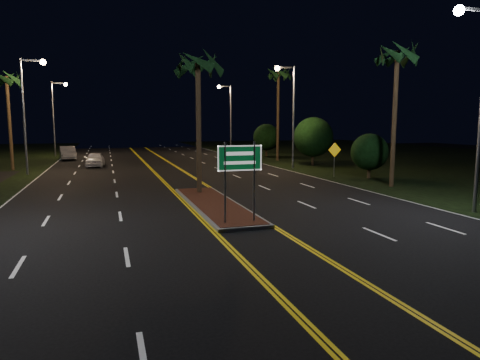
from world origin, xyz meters
name	(u,v)px	position (x,y,z in m)	size (l,w,h in m)	color
ground	(265,244)	(0.00, 0.00, 0.00)	(120.00, 120.00, 0.00)	black
grass_right	(440,160)	(30.00, 25.00, 0.00)	(40.00, 110.00, 0.01)	black
median_island	(214,204)	(0.00, 7.00, 0.08)	(2.25, 10.25, 0.17)	gray
highway_sign	(240,166)	(0.00, 2.80, 2.40)	(1.80, 0.08, 3.20)	gray
streetlight_left_mid	(28,102)	(-10.61, 24.00, 5.66)	(1.91, 0.44, 9.00)	gray
streetlight_left_far	(56,110)	(-10.61, 44.00, 5.66)	(1.91, 0.44, 9.00)	gray
streetlight_right_near	(476,86)	(10.61, 2.00, 5.66)	(1.91, 0.44, 9.00)	gray
streetlight_right_mid	(290,105)	(10.61, 22.00, 5.66)	(1.91, 0.44, 9.00)	gray
streetlight_right_far	(228,111)	(10.61, 42.00, 5.66)	(1.91, 0.44, 9.00)	gray
palm_median	(198,64)	(0.00, 10.50, 7.28)	(2.40, 2.40, 8.30)	#382819
palm_left_far	(6,79)	(-12.80, 28.00, 7.75)	(2.40, 2.40, 8.80)	#382819
palm_right_near	(397,55)	(12.50, 10.00, 8.21)	(2.40, 2.40, 9.30)	#382819
palm_right_far	(278,75)	(12.80, 30.00, 9.14)	(2.40, 2.40, 10.30)	#382819
shrub_near	(370,152)	(13.50, 14.00, 1.95)	(2.70, 2.70, 3.30)	#382819
shrub_mid	(313,137)	(14.00, 24.00, 2.73)	(3.78, 3.78, 4.62)	#382819
shrub_far	(266,137)	(13.80, 36.00, 2.34)	(3.24, 3.24, 3.96)	#382819
car_near	(95,158)	(-6.02, 29.17, 0.78)	(2.01, 4.70, 1.57)	white
car_far	(68,152)	(-9.11, 38.17, 0.87)	(2.23, 5.21, 1.74)	silver
warning_sign	(335,155)	(11.47, 15.49, 1.70)	(1.09, 0.10, 2.60)	gray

